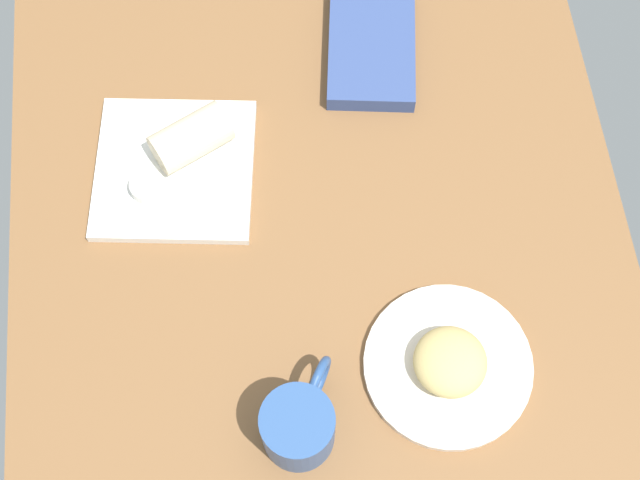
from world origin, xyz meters
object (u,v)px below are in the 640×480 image
(sauce_cup, at_px, (147,187))
(coffee_mug, at_px, (299,425))
(round_plate, at_px, (448,366))
(square_plate, at_px, (175,169))
(book_stack, at_px, (371,47))
(scone_pastry, at_px, (450,362))
(breakfast_wrap, at_px, (191,138))

(sauce_cup, xyz_separation_m, coffee_mug, (-0.38, -0.18, 0.02))
(round_plate, bearing_deg, square_plate, 46.00)
(square_plate, distance_m, book_stack, 0.37)
(round_plate, bearing_deg, book_stack, 3.80)
(round_plate, xyz_separation_m, scone_pastry, (-0.00, 0.00, 0.03))
(sauce_cup, relative_size, book_stack, 0.21)
(round_plate, height_order, square_plate, square_plate)
(round_plate, height_order, breakfast_wrap, breakfast_wrap)
(square_plate, distance_m, coffee_mug, 0.44)
(scone_pastry, relative_size, book_stack, 0.43)
(scone_pastry, distance_m, book_stack, 0.53)
(scone_pastry, relative_size, breakfast_wrap, 0.87)
(book_stack, bearing_deg, round_plate, -176.20)
(coffee_mug, bearing_deg, book_stack, -16.63)
(scone_pastry, distance_m, coffee_mug, 0.22)
(sauce_cup, height_order, breakfast_wrap, breakfast_wrap)
(round_plate, distance_m, breakfast_wrap, 0.49)
(scone_pastry, distance_m, square_plate, 0.50)
(scone_pastry, bearing_deg, breakfast_wrap, 40.73)
(square_plate, xyz_separation_m, book_stack, (0.18, -0.32, 0.01))
(sauce_cup, bearing_deg, square_plate, -48.12)
(sauce_cup, distance_m, book_stack, 0.42)
(square_plate, bearing_deg, sauce_cup, 131.88)
(scone_pastry, distance_m, sauce_cup, 0.50)
(book_stack, bearing_deg, scone_pastry, -176.39)
(breakfast_wrap, bearing_deg, square_plate, 104.97)
(round_plate, xyz_separation_m, sauce_cup, (0.31, 0.39, 0.02))
(coffee_mug, bearing_deg, sauce_cup, 26.12)
(breakfast_wrap, relative_size, book_stack, 0.49)
(square_plate, bearing_deg, round_plate, -134.00)
(scone_pastry, xyz_separation_m, square_plate, (0.35, 0.35, -0.03))
(square_plate, height_order, book_stack, book_stack)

